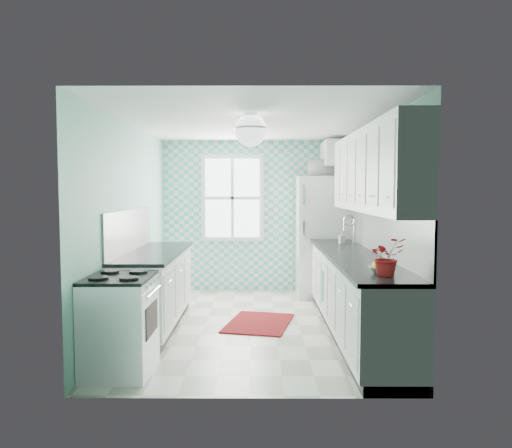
{
  "coord_description": "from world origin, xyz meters",
  "views": [
    {
      "loc": [
        0.08,
        -6.14,
        1.7
      ],
      "look_at": [
        0.05,
        0.25,
        1.25
      ],
      "focal_mm": 35.0,
      "sensor_mm": 36.0,
      "label": 1
    }
  ],
  "objects_px": {
    "ceiling_light": "(251,130)",
    "stove": "(120,323)",
    "fridge": "(323,236)",
    "microwave": "(323,168)",
    "sink": "(340,245)",
    "potted_plant": "(387,257)",
    "fruit_bowl": "(382,270)"
  },
  "relations": [
    {
      "from": "fridge",
      "to": "stove",
      "type": "bearing_deg",
      "value": -126.36
    },
    {
      "from": "ceiling_light",
      "to": "fridge",
      "type": "height_order",
      "value": "ceiling_light"
    },
    {
      "from": "ceiling_light",
      "to": "potted_plant",
      "type": "distance_m",
      "value": 1.99
    },
    {
      "from": "fruit_bowl",
      "to": "microwave",
      "type": "height_order",
      "value": "microwave"
    },
    {
      "from": "stove",
      "to": "fridge",
      "type": "bearing_deg",
      "value": 55.01
    },
    {
      "from": "fruit_bowl",
      "to": "sink",
      "type": "bearing_deg",
      "value": 89.91
    },
    {
      "from": "potted_plant",
      "to": "microwave",
      "type": "xyz_separation_m",
      "value": [
        -0.09,
        3.6,
        0.92
      ]
    },
    {
      "from": "sink",
      "to": "fruit_bowl",
      "type": "distance_m",
      "value": 2.36
    },
    {
      "from": "ceiling_light",
      "to": "sink",
      "type": "distance_m",
      "value": 2.37
    },
    {
      "from": "stove",
      "to": "ceiling_light",
      "type": "bearing_deg",
      "value": 33.35
    },
    {
      "from": "stove",
      "to": "potted_plant",
      "type": "height_order",
      "value": "potted_plant"
    },
    {
      "from": "ceiling_light",
      "to": "microwave",
      "type": "relative_size",
      "value": 0.74
    },
    {
      "from": "fridge",
      "to": "sink",
      "type": "bearing_deg",
      "value": -87.21
    },
    {
      "from": "fridge",
      "to": "microwave",
      "type": "height_order",
      "value": "microwave"
    },
    {
      "from": "microwave",
      "to": "potted_plant",
      "type": "bearing_deg",
      "value": 90.27
    },
    {
      "from": "microwave",
      "to": "fruit_bowl",
      "type": "bearing_deg",
      "value": 90.34
    },
    {
      "from": "ceiling_light",
      "to": "fridge",
      "type": "xyz_separation_m",
      "value": [
        1.11,
        2.58,
        -1.37
      ]
    },
    {
      "from": "stove",
      "to": "sink",
      "type": "height_order",
      "value": "sink"
    },
    {
      "from": "sink",
      "to": "stove",
      "type": "bearing_deg",
      "value": -137.15
    },
    {
      "from": "ceiling_light",
      "to": "stove",
      "type": "relative_size",
      "value": 0.4
    },
    {
      "from": "potted_plant",
      "to": "microwave",
      "type": "relative_size",
      "value": 0.71
    },
    {
      "from": "ceiling_light",
      "to": "fridge",
      "type": "bearing_deg",
      "value": 66.74
    },
    {
      "from": "sink",
      "to": "potted_plant",
      "type": "relative_size",
      "value": 1.64
    },
    {
      "from": "fruit_bowl",
      "to": "potted_plant",
      "type": "distance_m",
      "value": 0.2
    },
    {
      "from": "fridge",
      "to": "stove",
      "type": "distance_m",
      "value": 4.13
    },
    {
      "from": "fridge",
      "to": "sink",
      "type": "xyz_separation_m",
      "value": [
        0.09,
        -1.09,
        -0.02
      ]
    },
    {
      "from": "fridge",
      "to": "potted_plant",
      "type": "xyz_separation_m",
      "value": [
        0.09,
        -3.6,
        0.16
      ]
    },
    {
      "from": "fridge",
      "to": "microwave",
      "type": "xyz_separation_m",
      "value": [
        0.0,
        0.0,
        1.08
      ]
    },
    {
      "from": "fruit_bowl",
      "to": "stove",
      "type": "bearing_deg",
      "value": 178.67
    },
    {
      "from": "sink",
      "to": "microwave",
      "type": "relative_size",
      "value": 1.17
    },
    {
      "from": "ceiling_light",
      "to": "sink",
      "type": "bearing_deg",
      "value": 51.17
    },
    {
      "from": "fruit_bowl",
      "to": "fridge",
      "type": "bearing_deg",
      "value": 91.5
    }
  ]
}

